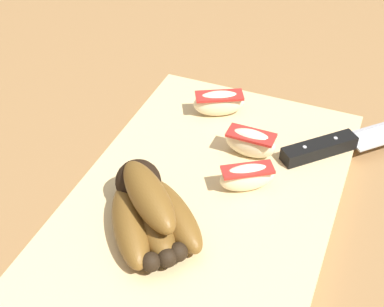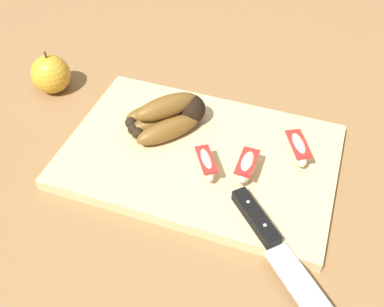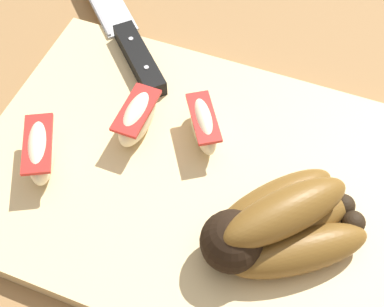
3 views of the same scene
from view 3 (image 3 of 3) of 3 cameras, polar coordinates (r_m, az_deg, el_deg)
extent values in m
plane|color=olive|center=(0.49, 3.79, -3.35)|extent=(6.00, 6.00, 0.00)
cube|color=#DBBC84|center=(0.48, 2.14, -3.38)|extent=(0.44, 0.29, 0.02)
sphere|color=black|center=(0.41, 4.40, -9.68)|extent=(0.05, 0.05, 0.05)
ellipsoid|color=brown|center=(0.43, 11.76, -10.48)|extent=(0.12, 0.10, 0.04)
sphere|color=black|center=(0.45, 17.41, -7.30)|extent=(0.02, 0.02, 0.02)
ellipsoid|color=brown|center=(0.43, 10.38, -7.95)|extent=(0.11, 0.11, 0.04)
sphere|color=black|center=(0.45, 16.40, -5.56)|extent=(0.02, 0.02, 0.02)
ellipsoid|color=brown|center=(0.44, 9.06, -5.50)|extent=(0.10, 0.11, 0.04)
sphere|color=black|center=(0.46, 15.42, -4.07)|extent=(0.02, 0.02, 0.02)
ellipsoid|color=brown|center=(0.41, 10.27, -6.43)|extent=(0.10, 0.11, 0.04)
cylinder|color=white|center=(0.42, 12.18, -6.28)|extent=(0.02, 0.02, 0.00)
cube|color=black|center=(0.55, -5.86, 10.35)|extent=(0.09, 0.09, 0.02)
cylinder|color=#B2B2B7|center=(0.53, -5.07, 9.48)|extent=(0.01, 0.01, 0.00)
cylinder|color=#B2B2B7|center=(0.56, -6.78, 12.51)|extent=(0.01, 0.01, 0.00)
ellipsoid|color=beige|center=(0.48, -16.38, 0.25)|extent=(0.05, 0.07, 0.04)
cube|color=red|center=(0.47, -16.73, 1.09)|extent=(0.05, 0.07, 0.00)
ellipsoid|color=beige|center=(0.49, -6.06, 3.89)|extent=(0.03, 0.06, 0.04)
cube|color=red|center=(0.48, -6.19, 4.81)|extent=(0.03, 0.06, 0.00)
ellipsoid|color=beige|center=(0.48, 1.26, 3.14)|extent=(0.05, 0.07, 0.04)
cube|color=red|center=(0.47, 1.29, 4.02)|extent=(0.05, 0.06, 0.00)
camera|label=1|loc=(0.52, 77.55, 24.14)|focal=50.71mm
camera|label=2|loc=(0.77, 7.80, 64.99)|focal=41.67mm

